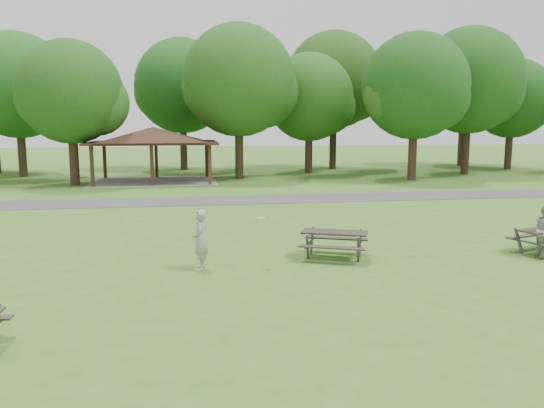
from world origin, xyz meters
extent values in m
plane|color=#3A691E|center=(0.00, 0.00, 0.00)|extent=(160.00, 160.00, 0.00)
cube|color=#414144|center=(0.00, 14.00, 0.01)|extent=(120.00, 3.20, 0.02)
cube|color=#332112|center=(-7.70, 21.30, 1.30)|extent=(0.22, 0.22, 2.60)
cube|color=#371F14|center=(-7.70, 26.70, 1.30)|extent=(0.22, 0.22, 2.60)
cube|color=#391F14|center=(-4.00, 21.30, 1.30)|extent=(0.22, 0.22, 2.60)
cube|color=#392014|center=(-4.00, 26.70, 1.30)|extent=(0.22, 0.22, 2.60)
cube|color=#3D2516|center=(-0.30, 21.30, 1.30)|extent=(0.22, 0.22, 2.60)
cube|color=#341B13|center=(-0.30, 26.70, 1.30)|extent=(0.22, 0.22, 2.60)
cube|color=#351C15|center=(-4.00, 24.00, 2.68)|extent=(8.60, 6.60, 0.16)
pyramid|color=#321E14|center=(-4.00, 24.00, 3.26)|extent=(7.01, 7.01, 1.00)
cube|color=gray|center=(-4.00, 24.00, 0.01)|extent=(8.40, 6.40, 0.03)
cylinder|color=#322116|center=(-14.00, 29.00, 1.92)|extent=(0.60, 0.60, 3.85)
sphere|color=#154B15|center=(-14.00, 29.00, 6.77)|extent=(7.80, 7.80, 7.80)
sphere|color=#174A15|center=(-12.25, 29.30, 5.99)|extent=(5.07, 5.07, 5.07)
cylinder|color=black|center=(-9.00, 22.50, 1.75)|extent=(0.60, 0.60, 3.50)
sphere|color=#174313|center=(-9.00, 22.50, 5.97)|extent=(6.60, 6.60, 6.60)
sphere|color=#1A4C15|center=(-7.52, 22.80, 5.31)|extent=(4.29, 4.29, 4.29)
sphere|color=#1C4112|center=(-10.32, 22.30, 5.48)|extent=(3.96, 3.96, 3.96)
cylinder|color=black|center=(2.00, 25.00, 2.01)|extent=(0.60, 0.60, 4.02)
sphere|color=#194714|center=(2.00, 25.00, 7.02)|extent=(8.00, 8.00, 8.00)
sphere|color=#163F12|center=(3.80, 25.30, 6.22)|extent=(5.20, 5.20, 5.20)
sphere|color=#1A4814|center=(0.40, 24.80, 6.42)|extent=(4.80, 4.80, 4.80)
cylinder|color=#2F2115|center=(8.00, 28.50, 1.72)|extent=(0.60, 0.60, 3.43)
sphere|color=#194814|center=(8.00, 28.50, 6.05)|extent=(7.00, 7.00, 7.00)
sphere|color=#164012|center=(9.57, 28.80, 5.36)|extent=(4.55, 4.55, 4.55)
sphere|color=#164012|center=(6.60, 28.30, 5.53)|extent=(4.20, 4.20, 4.20)
cylinder|color=#321F16|center=(14.00, 22.00, 1.89)|extent=(0.60, 0.60, 3.78)
sphere|color=#124012|center=(14.00, 22.00, 6.55)|extent=(7.40, 7.40, 7.40)
sphere|color=#164213|center=(15.66, 22.30, 5.81)|extent=(4.81, 4.81, 4.81)
sphere|color=#204C15|center=(12.52, 21.80, 6.00)|extent=(4.44, 4.44, 4.44)
cylinder|color=black|center=(20.00, 25.50, 2.10)|extent=(0.60, 0.60, 4.20)
sphere|color=#134112|center=(20.00, 25.50, 7.27)|extent=(8.20, 8.20, 8.20)
sphere|color=#174413|center=(21.84, 25.80, 6.45)|extent=(5.33, 5.33, 5.33)
sphere|color=#1D4D16|center=(18.36, 25.30, 6.66)|extent=(4.92, 4.92, 4.92)
cylinder|color=#311F15|center=(26.00, 29.00, 1.78)|extent=(0.60, 0.60, 3.57)
sphere|color=#123F12|center=(26.00, 29.00, 6.12)|extent=(6.80, 6.80, 6.80)
sphere|color=#1A3F12|center=(27.53, 29.30, 5.44)|extent=(4.42, 4.42, 4.42)
sphere|color=#154714|center=(24.64, 28.80, 5.61)|extent=(4.08, 4.08, 4.08)
sphere|color=#194513|center=(-15.20, 32.80, 6.58)|extent=(5.20, 5.20, 5.20)
cylinder|color=black|center=(-2.00, 33.00, 2.06)|extent=(0.60, 0.60, 4.13)
sphere|color=#144715|center=(-2.00, 33.00, 7.13)|extent=(8.00, 8.00, 8.00)
sphere|color=#173F12|center=(-0.20, 33.30, 6.33)|extent=(5.20, 5.20, 5.20)
sphere|color=#1C4A15|center=(-3.60, 32.80, 6.53)|extent=(4.80, 4.80, 4.80)
cylinder|color=black|center=(11.00, 32.00, 2.27)|extent=(0.60, 0.60, 4.55)
sphere|color=#1B3F12|center=(11.00, 32.00, 7.70)|extent=(8.40, 8.40, 8.40)
sphere|color=#123F12|center=(12.89, 32.30, 6.86)|extent=(5.46, 5.46, 5.46)
sphere|color=#143F12|center=(9.32, 31.80, 7.07)|extent=(5.04, 5.04, 5.04)
cylinder|color=#321F16|center=(24.00, 33.50, 2.13)|extent=(0.60, 0.60, 4.27)
sphere|color=#1C4513|center=(24.00, 33.50, 7.27)|extent=(8.00, 8.00, 8.00)
sphere|color=#194714|center=(25.80, 33.80, 6.47)|extent=(5.20, 5.20, 5.20)
sphere|color=#174814|center=(22.40, 33.30, 6.67)|extent=(4.80, 4.80, 4.80)
cube|color=#29241E|center=(2.48, 1.51, 0.78)|extent=(2.07, 1.45, 0.05)
cube|color=#332B25|center=(2.24, 0.92, 0.47)|extent=(1.88, 1.00, 0.04)
cube|color=#2D2620|center=(2.73, 2.09, 0.47)|extent=(1.88, 1.00, 0.04)
cube|color=#464749|center=(1.65, 1.42, 0.39)|extent=(0.21, 0.40, 0.84)
cube|color=#3A3A3C|center=(1.96, 2.16, 0.39)|extent=(0.21, 0.40, 0.84)
cube|color=#444447|center=(1.80, 1.79, 0.42)|extent=(0.66, 1.47, 0.05)
cube|color=#424245|center=(3.01, 0.85, 0.39)|extent=(0.21, 0.40, 0.84)
cube|color=#454548|center=(3.32, 1.59, 0.39)|extent=(0.21, 0.40, 0.84)
cube|color=#454547|center=(3.17, 1.22, 0.42)|extent=(0.66, 1.47, 0.05)
cube|color=#322A24|center=(8.92, 1.61, 0.45)|extent=(1.83, 0.84, 0.04)
cube|color=#414144|center=(8.56, 0.44, 0.37)|extent=(0.18, 0.39, 0.80)
cube|color=#3E3E41|center=(8.32, 1.17, 0.37)|extent=(0.18, 0.39, 0.80)
cube|color=#424244|center=(8.44, 0.81, 0.40)|extent=(0.54, 1.44, 0.05)
cylinder|color=yellow|center=(0.16, 0.84, 1.41)|extent=(0.26, 0.26, 0.02)
imported|color=#959598|center=(-1.51, 0.87, 0.84)|extent=(0.44, 0.64, 1.67)
camera|label=1|loc=(-1.84, -13.47, 4.00)|focal=35.00mm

